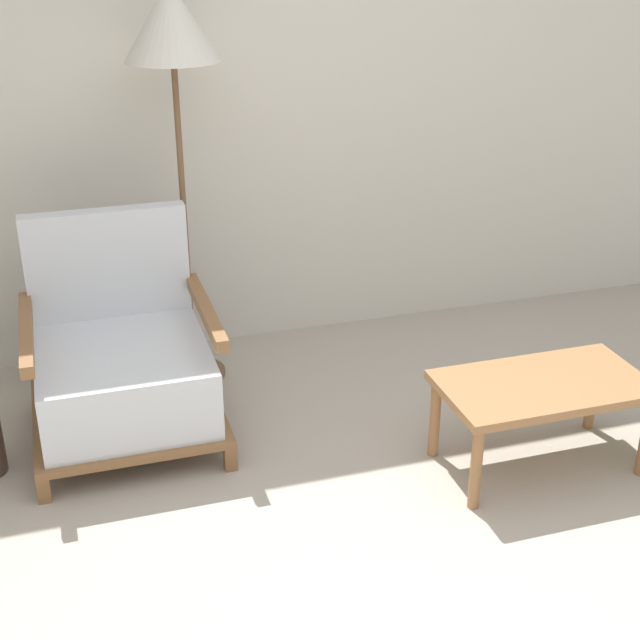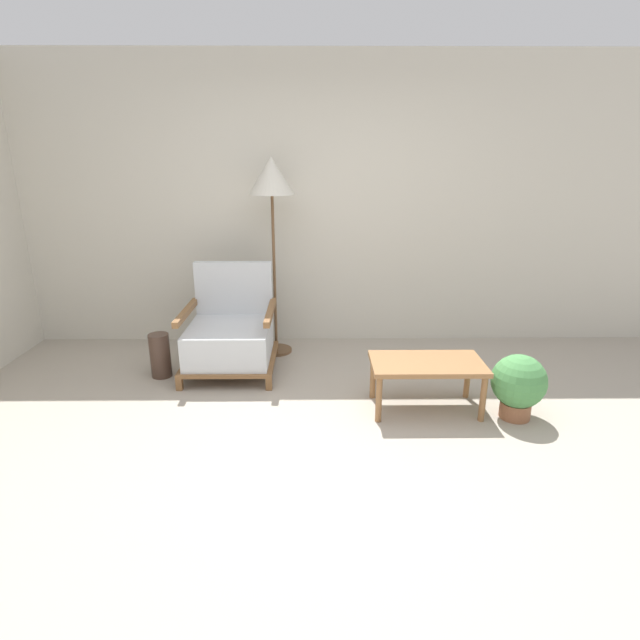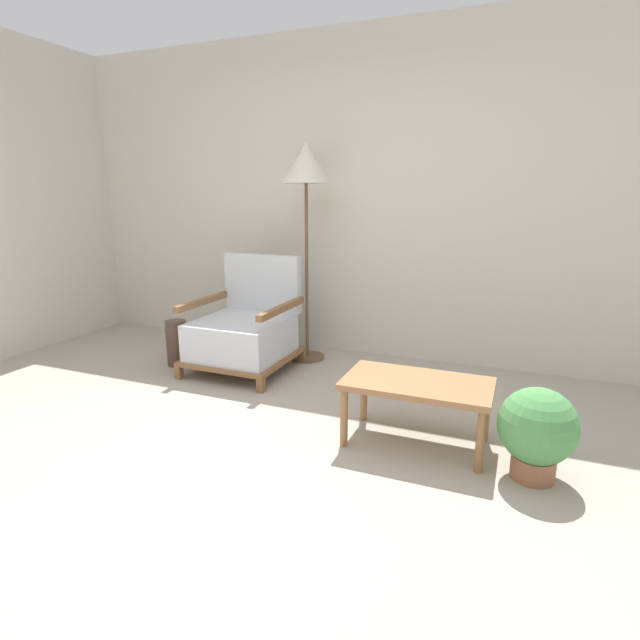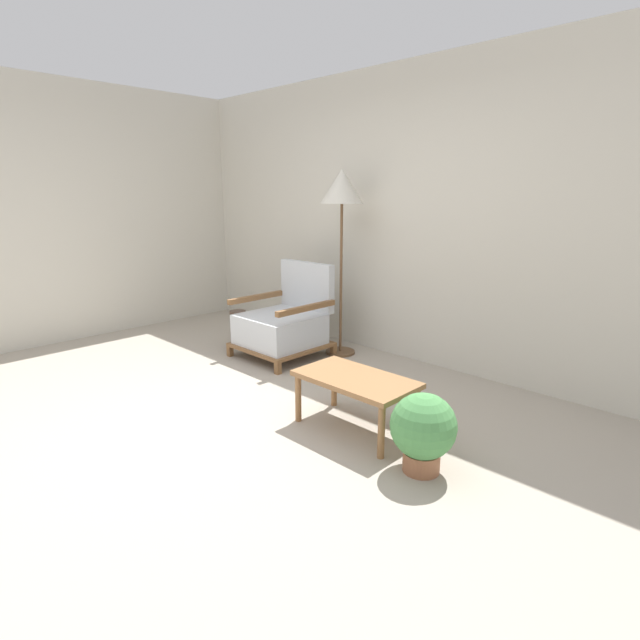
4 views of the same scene
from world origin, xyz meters
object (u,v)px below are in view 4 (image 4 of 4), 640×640
(potted_plant, at_px, (423,429))
(floor_lamp, at_px, (342,195))
(armchair, at_px, (284,324))
(vase, at_px, (238,328))
(coffee_table, at_px, (356,384))

(potted_plant, bearing_deg, floor_lamp, 144.30)
(floor_lamp, bearing_deg, armchair, -129.77)
(vase, height_order, potted_plant, potted_plant)
(armchair, height_order, potted_plant, armchair)
(floor_lamp, relative_size, vase, 4.73)
(coffee_table, bearing_deg, floor_lamp, 135.55)
(floor_lamp, height_order, vase, floor_lamp)
(armchair, distance_m, coffee_table, 1.71)
(armchair, distance_m, potted_plant, 2.33)
(armchair, bearing_deg, floor_lamp, 50.23)
(armchair, height_order, coffee_table, armchair)
(vase, bearing_deg, potted_plant, -15.05)
(armchair, xyz_separation_m, vase, (-0.58, -0.13, -0.13))
(potted_plant, bearing_deg, vase, 164.95)
(floor_lamp, distance_m, potted_plant, 2.57)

